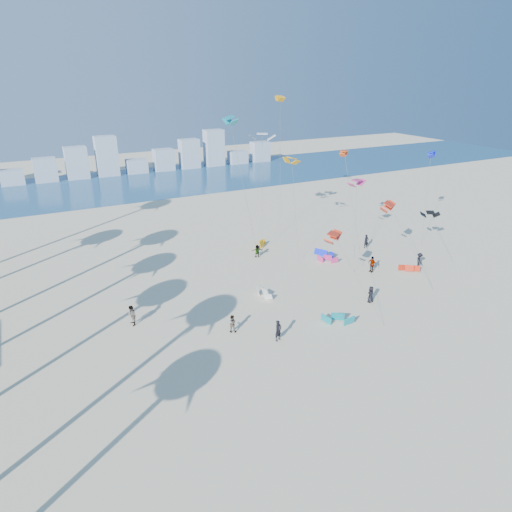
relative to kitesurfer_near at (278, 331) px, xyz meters
name	(u,v)px	position (x,y,z in m)	size (l,w,h in m)	color
ground	(326,403)	(-1.06, -8.26, -0.93)	(220.00, 220.00, 0.00)	beige
ocean	(112,186)	(-1.06, 63.74, -0.93)	(220.00, 220.00, 0.00)	navy
kitesurfer_near	(278,331)	(0.00, 0.00, 0.00)	(0.68, 0.45, 1.86)	black
kitesurfer_mid	(232,324)	(-2.87, 3.02, -0.13)	(0.78, 0.61, 1.61)	gray
kitesurfers_far	(317,271)	(10.03, 8.79, -0.05)	(33.23, 16.35, 1.89)	black
grounded_kites	(321,272)	(10.74, 9.19, -0.51)	(19.10, 22.18, 0.94)	silver
flying_kites	(321,158)	(14.64, 15.58, 10.64)	(27.81, 32.50, 18.40)	red
distant_skyline	(95,162)	(-2.24, 73.74, 2.16)	(85.00, 3.00, 8.40)	#9EADBF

